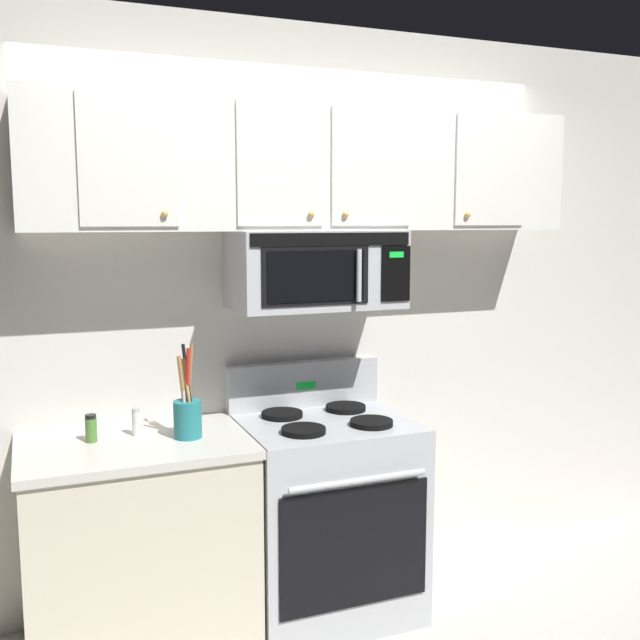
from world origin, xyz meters
TOP-DOWN VIEW (x-y plane):
  - back_wall at (0.00, 0.79)m, footprint 5.20×0.10m
  - stove_range at (0.00, 0.42)m, footprint 0.76×0.69m
  - over_range_microwave at (-0.00, 0.54)m, footprint 0.76×0.43m
  - upper_cabinets at (-0.00, 0.57)m, footprint 2.50×0.36m
  - counter_segment at (-0.84, 0.43)m, footprint 0.93×0.65m
  - utensil_crock_teal at (-0.63, 0.40)m, footprint 0.12×0.12m
  - salt_shaker at (-0.82, 0.51)m, footprint 0.04×0.04m
  - spice_jar at (-1.01, 0.49)m, footprint 0.05×0.05m

SIDE VIEW (x-z plane):
  - counter_segment at x=-0.84m, z-range 0.00..0.90m
  - stove_range at x=0.00m, z-range -0.09..1.03m
  - spice_jar at x=-1.01m, z-range 0.90..1.01m
  - salt_shaker at x=-0.82m, z-range 0.90..1.02m
  - utensil_crock_teal at x=-0.63m, z-range 0.80..1.20m
  - back_wall at x=0.00m, z-range 0.00..2.70m
  - over_range_microwave at x=0.00m, z-range 1.40..1.75m
  - upper_cabinets at x=0.00m, z-range 1.75..2.30m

